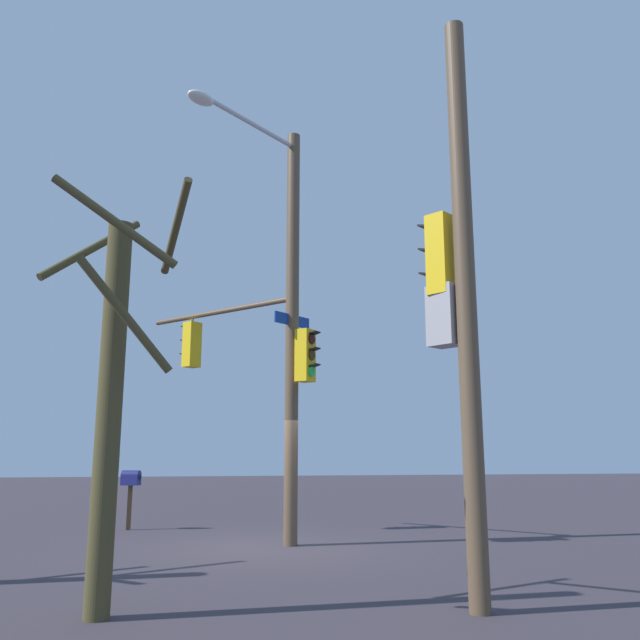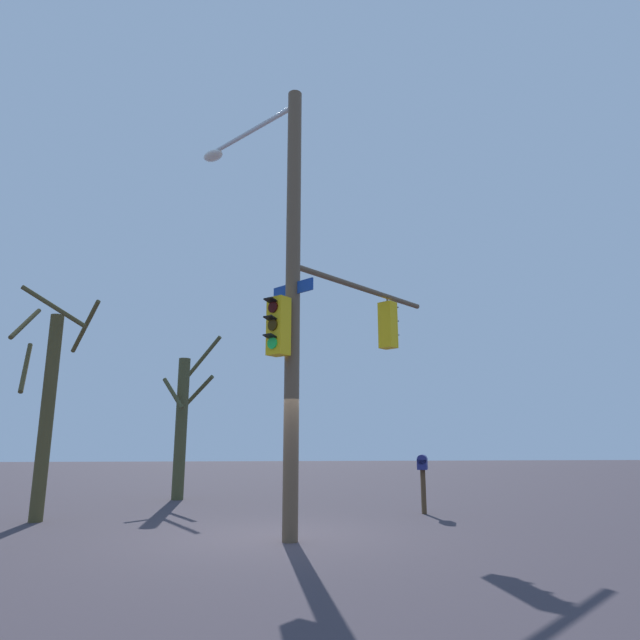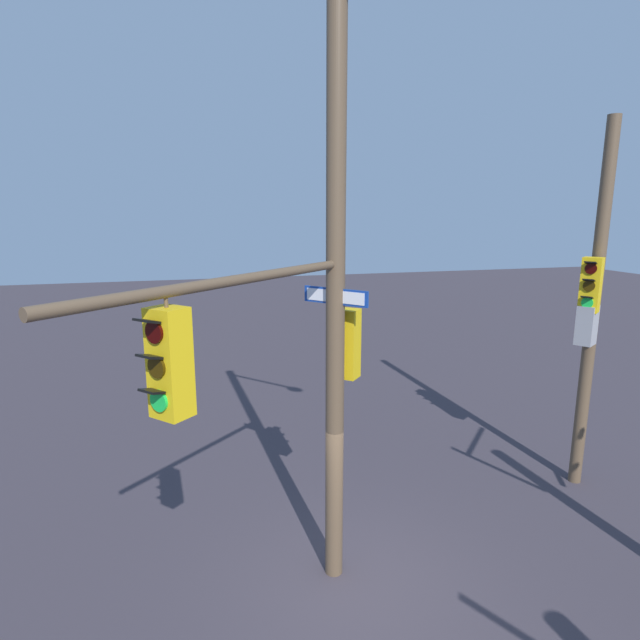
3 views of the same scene
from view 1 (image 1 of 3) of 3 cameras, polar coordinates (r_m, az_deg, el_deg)
name	(u,v)px [view 1 (image 1 of 3)]	position (r m, az deg, el deg)	size (l,w,h in m)	color
ground_plane	(268,548)	(13.63, -4.52, -19.18)	(80.00, 80.00, 0.00)	#3A333B
main_signal_pole_assembly	(272,319)	(14.29, -4.17, 0.08)	(5.60, 3.64, 8.93)	brown
secondary_pole_assembly	(459,290)	(8.67, 11.97, 2.57)	(0.75, 0.59, 7.69)	brown
mailbox	(131,483)	(17.20, -16.14, -13.44)	(0.37, 0.49, 1.41)	#4C3823
bare_tree_across_street	(112,386)	(8.29, -17.64, -5.50)	(1.78, 1.89, 5.17)	#494225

